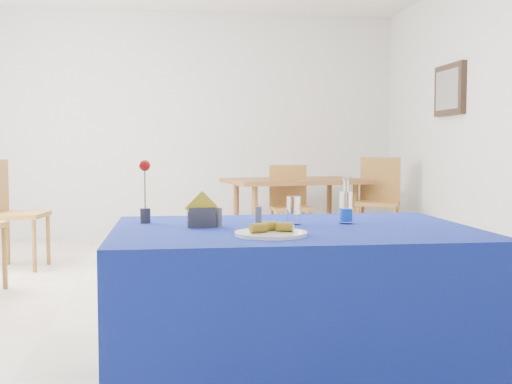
# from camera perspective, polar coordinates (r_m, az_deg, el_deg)

# --- Properties ---
(floor) EXTENTS (7.00, 7.00, 0.00)m
(floor) POSITION_cam_1_polar(r_m,az_deg,el_deg) (4.80, -3.26, -9.46)
(floor) COLOR beige
(floor) RESTS_ON ground
(room_shell) EXTENTS (7.00, 7.00, 7.00)m
(room_shell) POSITION_cam_1_polar(r_m,az_deg,el_deg) (4.71, -3.35, 11.68)
(room_shell) COLOR silver
(room_shell) RESTS_ON ground
(picture_frame) EXTENTS (0.06, 0.64, 0.52)m
(picture_frame) POSITION_cam_1_polar(r_m,az_deg,el_deg) (6.88, 16.85, 8.68)
(picture_frame) COLOR black
(picture_frame) RESTS_ON room_shell
(picture_art) EXTENTS (0.02, 0.52, 0.40)m
(picture_art) POSITION_cam_1_polar(r_m,az_deg,el_deg) (6.87, 16.65, 8.70)
(picture_art) COLOR #998C66
(picture_art) RESTS_ON room_shell
(plate) EXTENTS (0.30, 0.30, 0.01)m
(plate) POSITION_cam_1_polar(r_m,az_deg,el_deg) (2.60, 1.35, -3.72)
(plate) COLOR white
(plate) RESTS_ON blue_table
(drinking_glass) EXTENTS (0.06, 0.06, 0.13)m
(drinking_glass) POSITION_cam_1_polar(r_m,az_deg,el_deg) (2.98, 3.37, -1.63)
(drinking_glass) COLOR white
(drinking_glass) RESTS_ON blue_table
(salt_shaker) EXTENTS (0.03, 0.03, 0.08)m
(salt_shaker) POSITION_cam_1_polar(r_m,az_deg,el_deg) (2.91, -3.33, -2.22)
(salt_shaker) COLOR slate
(salt_shaker) RESTS_ON blue_table
(pepper_shaker) EXTENTS (0.03, 0.03, 0.08)m
(pepper_shaker) POSITION_cam_1_polar(r_m,az_deg,el_deg) (2.96, 0.20, -2.10)
(pepper_shaker) COLOR slate
(pepper_shaker) RESTS_ON blue_table
(blue_table) EXTENTS (1.60, 1.10, 0.76)m
(blue_table) POSITION_cam_1_polar(r_m,az_deg,el_deg) (2.95, 3.32, -10.48)
(blue_table) COLOR navy
(blue_table) RESTS_ON floor
(water_bottle) EXTENTS (0.06, 0.06, 0.21)m
(water_bottle) POSITION_cam_1_polar(r_m,az_deg,el_deg) (3.04, 7.98, -1.46)
(water_bottle) COLOR white
(water_bottle) RESTS_ON blue_table
(napkin_holder) EXTENTS (0.15, 0.07, 0.16)m
(napkin_holder) POSITION_cam_1_polar(r_m,az_deg,el_deg) (2.88, -4.88, -2.17)
(napkin_holder) COLOR #3A3A3F
(napkin_holder) RESTS_ON blue_table
(rose_vase) EXTENTS (0.05, 0.05, 0.30)m
(rose_vase) POSITION_cam_1_polar(r_m,az_deg,el_deg) (3.06, -9.84, 0.01)
(rose_vase) COLOR #27262B
(rose_vase) RESTS_ON blue_table
(oak_table) EXTENTS (1.69, 1.26, 0.76)m
(oak_table) POSITION_cam_1_polar(r_m,az_deg,el_deg) (7.40, 3.46, 0.58)
(oak_table) COLOR brown
(oak_table) RESTS_ON floor
(chair_bg_left) EXTENTS (0.42, 0.42, 0.92)m
(chair_bg_left) POSITION_cam_1_polar(r_m,az_deg,el_deg) (7.00, 3.02, -0.79)
(chair_bg_left) COLOR olive
(chair_bg_left) RESTS_ON floor
(chair_bg_right) EXTENTS (0.59, 0.59, 1.00)m
(chair_bg_right) POSITION_cam_1_polar(r_m,az_deg,el_deg) (7.32, 10.88, -0.29)
(chair_bg_right) COLOR olive
(chair_bg_right) RESTS_ON floor
(chair_win_b) EXTENTS (0.50, 0.50, 1.00)m
(chair_win_b) POSITION_cam_1_polar(r_m,az_deg,el_deg) (6.30, -21.05, -1.16)
(chair_win_b) COLOR olive
(chair_win_b) RESTS_ON floor
(banana_pieces) EXTENTS (0.19, 0.12, 0.04)m
(banana_pieces) POSITION_cam_1_polar(r_m,az_deg,el_deg) (2.61, 1.33, -3.12)
(banana_pieces) COLOR gold
(banana_pieces) RESTS_ON plate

